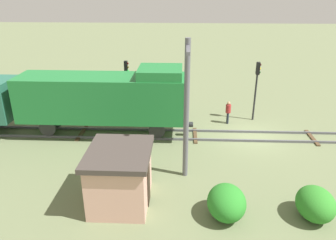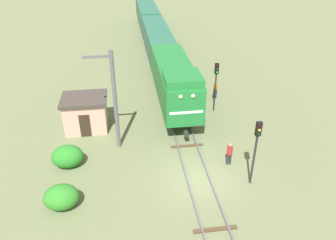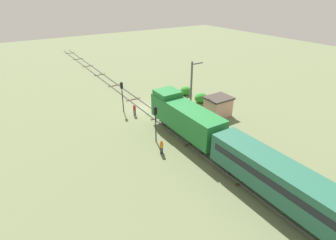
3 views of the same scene
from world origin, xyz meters
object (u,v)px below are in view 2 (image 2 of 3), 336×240
worker_near_track (230,152)px  catenary_mast (114,99)px  locomotive (175,80)px  relay_hut (86,113)px  traffic_signal_mid (216,79)px  passenger_car_trailing (147,13)px  traffic_signal_near (257,142)px  worker_by_signal (215,88)px  passenger_car_leading (157,39)px

worker_near_track → catenary_mast: bearing=112.8°
locomotive → relay_hut: locomotive is taller
catenary_mast → traffic_signal_mid: bearing=27.8°
traffic_signal_mid → relay_hut: bearing=-172.6°
catenary_mast → passenger_car_trailing: bearing=81.3°
locomotive → catenary_mast: size_ratio=1.57×
worker_near_track → catenary_mast: catenary_mast is taller
traffic_signal_near → relay_hut: traffic_signal_near is taller
locomotive → worker_near_track: (2.40, -8.52, -1.78)m
passenger_car_trailing → worker_by_signal: 26.62m
passenger_car_trailing → traffic_signal_near: traffic_signal_near is taller
worker_near_track → worker_by_signal: size_ratio=1.00×
locomotive → traffic_signal_near: 11.05m
traffic_signal_near → worker_near_track: traffic_signal_near is taller
worker_by_signal → passenger_car_trailing: bearing=86.9°
worker_by_signal → relay_hut: 12.36m
worker_near_track → relay_hut: size_ratio=0.49×
passenger_car_trailing → traffic_signal_near: (3.20, -38.51, 0.57)m
worker_by_signal → worker_near_track: bearing=-112.2°
passenger_car_leading → relay_hut: bearing=-115.7°
traffic_signal_near → worker_by_signal: bearing=85.3°
traffic_signal_near → worker_by_signal: traffic_signal_near is taller
worker_by_signal → catenary_mast: (-9.27, -7.02, 2.94)m
catenary_mast → worker_near_track: bearing=-23.2°
passenger_car_trailing → catenary_mast: bearing=-98.7°
traffic_signal_mid → relay_hut: traffic_signal_mid is taller
passenger_car_leading → catenary_mast: (-5.07, -18.66, 1.41)m
locomotive → worker_near_track: bearing=-74.3°
worker_near_track → worker_by_signal: same height
passenger_car_trailing → traffic_signal_mid: size_ratio=3.17×
passenger_car_leading → worker_near_track: (2.40, -21.86, -1.53)m
traffic_signal_mid → locomotive: bearing=165.7°
worker_near_track → worker_by_signal: (1.80, 10.21, 0.00)m
locomotive → traffic_signal_mid: 3.52m
locomotive → worker_near_track: locomotive is taller
traffic_signal_near → traffic_signal_mid: traffic_signal_near is taller
worker_near_track → traffic_signal_mid: bearing=38.5°
passenger_car_leading → traffic_signal_mid: 14.61m
locomotive → relay_hut: 7.96m
passenger_car_trailing → traffic_signal_near: size_ratio=3.13×
traffic_signal_mid → worker_near_track: bearing=-97.4°
worker_near_track → worker_by_signal: bearing=36.0°
locomotive → relay_hut: (-7.50, -2.28, -1.38)m
worker_by_signal → passenger_car_leading: bearing=97.6°
traffic_signal_mid → worker_by_signal: bearing=72.6°
traffic_signal_mid → worker_near_track: 7.99m
relay_hut → passenger_car_leading: bearing=64.3°
traffic_signal_near → relay_hut: 13.64m
passenger_car_leading → worker_near_track: 22.04m
locomotive → passenger_car_trailing: size_ratio=0.83×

